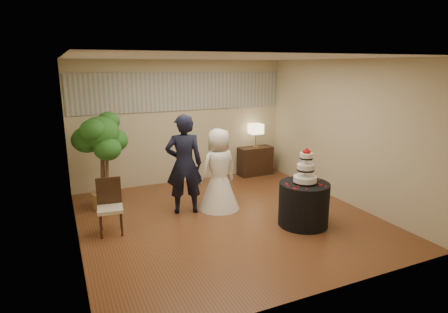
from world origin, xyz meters
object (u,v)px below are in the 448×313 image
cake_table (304,204)px  side_chair (110,207)px  table_lamp (256,136)px  ficus_tree (102,161)px  groom (184,164)px  bride (219,169)px  wedding_cake (306,166)px  console (255,161)px

cake_table → side_chair: size_ratio=0.94×
table_lamp → side_chair: bearing=-152.2°
ficus_tree → cake_table: bearing=-36.4°
groom → bride: bearing=-173.5°
wedding_cake → table_lamp: 3.08m
bride → ficus_tree: ficus_tree is taller
groom → ficus_tree: bearing=-18.5°
cake_table → table_lamp: size_ratio=1.47×
bride → side_chair: (-2.05, -0.29, -0.33)m
bride → side_chair: 2.09m
console → bride: bearing=-136.8°
ficus_tree → side_chair: (-0.06, -1.21, -0.48)m
cake_table → wedding_cake: 0.68m
table_lamp → side_chair: 4.31m
ficus_tree → wedding_cake: bearing=-36.4°
wedding_cake → side_chair: size_ratio=0.68×
bride → wedding_cake: 1.67m
console → side_chair: bearing=-153.5°
wedding_cake → ficus_tree: (-3.00, 2.21, -0.12)m
groom → cake_table: groom is taller
wedding_cake → bride: bearing=128.1°
wedding_cake → console: 3.16m
bride → console: bearing=-145.2°
groom → table_lamp: 2.88m
cake_table → console: 3.08m
console → table_lamp: size_ratio=1.46×
groom → side_chair: bearing=28.6°
ficus_tree → side_chair: size_ratio=2.07×
table_lamp → console: bearing=0.0°
console → side_chair: size_ratio=0.94×
groom → bride: size_ratio=1.19×
cake_table → wedding_cake: size_ratio=1.40×
cake_table → table_lamp: (0.72, 3.00, 0.62)m
groom → wedding_cake: groom is taller
wedding_cake → side_chair: 3.28m
wedding_cake → ficus_tree: size_ratio=0.33×
bride → cake_table: bride is taller
table_lamp → side_chair: (-3.78, -1.99, -0.54)m
bride → ficus_tree: bearing=-34.5°
groom → cake_table: (1.67, -1.38, -0.55)m
bride → table_lamp: bearing=-145.2°
groom → wedding_cake: 2.17m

